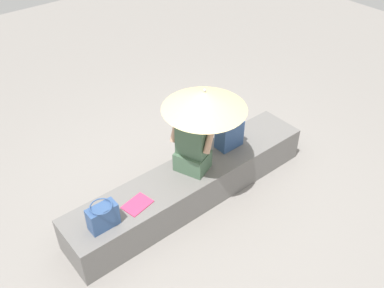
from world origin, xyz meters
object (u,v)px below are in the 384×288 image
(parasol, at_px, (204,100))
(handbag_black, at_px, (103,216))
(tote_bag_canvas, at_px, (229,134))
(magazine, at_px, (137,204))
(person_seated, at_px, (193,140))

(parasol, bearing_deg, handbag_black, -178.06)
(parasol, height_order, handbag_black, parasol)
(parasol, xyz_separation_m, tote_bag_canvas, (0.49, 0.11, -0.71))
(handbag_black, bearing_deg, magazine, 4.71)
(person_seated, height_order, tote_bag_canvas, person_seated)
(parasol, height_order, tote_bag_canvas, parasol)
(person_seated, xyz_separation_m, handbag_black, (-1.18, -0.12, -0.25))
(magazine, bearing_deg, tote_bag_canvas, -6.21)
(handbag_black, bearing_deg, parasol, 1.94)
(person_seated, relative_size, magazine, 3.21)
(person_seated, xyz_separation_m, parasol, (0.09, -0.07, 0.49))
(parasol, bearing_deg, magazine, -179.31)
(handbag_black, bearing_deg, person_seated, 5.64)
(person_seated, bearing_deg, parasol, -39.05)
(tote_bag_canvas, relative_size, magazine, 1.26)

